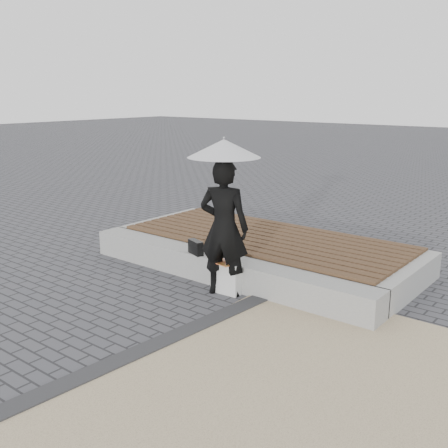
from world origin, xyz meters
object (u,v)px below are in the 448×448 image
at_px(woman, 224,228).
at_px(parasol, 224,148).
at_px(seating_ledge, 220,269).
at_px(handbag, 196,247).
at_px(canvas_tote, 226,278).

distance_m(woman, parasol, 1.08).
bearing_deg(seating_ledge, handbag, -153.47).
bearing_deg(handbag, woman, 4.96).
bearing_deg(canvas_tote, seating_ledge, 136.90).
distance_m(handbag, canvas_tote, 0.76).
xyz_separation_m(woman, handbag, (-0.68, 0.18, -0.44)).
xyz_separation_m(woman, canvas_tote, (0.01, 0.04, -0.72)).
distance_m(parasol, handbag, 1.67).
relative_size(woman, parasol, 1.52).
height_order(parasol, canvas_tote, parasol).
relative_size(handbag, canvas_tote, 0.66).
bearing_deg(parasol, handbag, 165.26).
xyz_separation_m(seating_ledge, parasol, (0.35, -0.34, 1.82)).
distance_m(woman, canvas_tote, 0.72).
bearing_deg(woman, parasol, 180.00).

